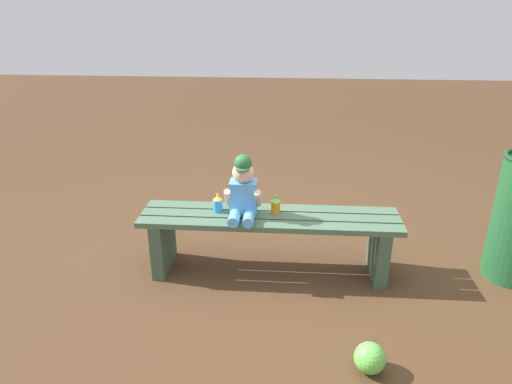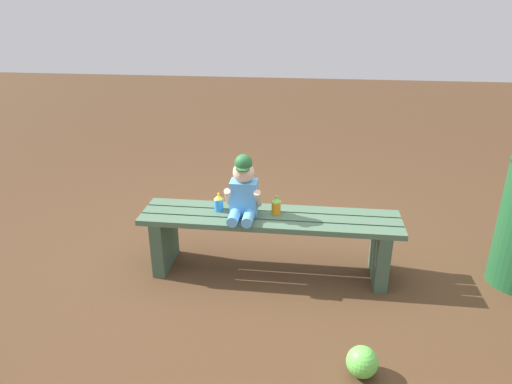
% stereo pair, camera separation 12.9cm
% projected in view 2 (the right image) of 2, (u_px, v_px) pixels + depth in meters
% --- Properties ---
extents(ground_plane, '(16.00, 16.00, 0.00)m').
position_uv_depth(ground_plane, '(269.00, 271.00, 3.15)').
color(ground_plane, '#4C331E').
extents(park_bench, '(1.67, 0.36, 0.42)m').
position_uv_depth(park_bench, '(270.00, 233.00, 3.03)').
color(park_bench, '#47664C').
rests_on(park_bench, ground_plane).
extents(child_figure, '(0.23, 0.27, 0.40)m').
position_uv_depth(child_figure, '(243.00, 190.00, 2.92)').
color(child_figure, '#59A5E5').
rests_on(child_figure, park_bench).
extents(sippy_cup_left, '(0.06, 0.06, 0.12)m').
position_uv_depth(sippy_cup_left, '(219.00, 202.00, 3.03)').
color(sippy_cup_left, '#338CE5').
rests_on(sippy_cup_left, park_bench).
extents(sippy_cup_right, '(0.06, 0.06, 0.12)m').
position_uv_depth(sippy_cup_right, '(276.00, 205.00, 2.99)').
color(sippy_cup_right, orange).
rests_on(sippy_cup_right, park_bench).
extents(toy_ball, '(0.16, 0.16, 0.16)m').
position_uv_depth(toy_ball, '(362.00, 362.00, 2.26)').
color(toy_ball, '#66CC4C').
rests_on(toy_ball, ground_plane).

